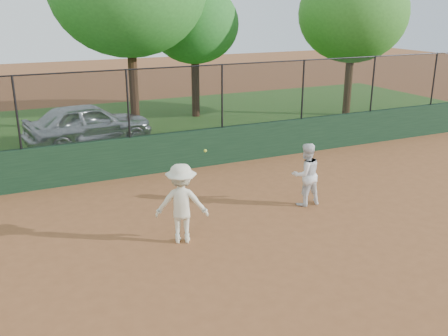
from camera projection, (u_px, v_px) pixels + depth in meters
name	position (u px, v px, depth m)	size (l,w,h in m)	color
ground	(234.00, 260.00, 10.13)	(80.00, 80.00, 0.00)	brown
back_wall	(147.00, 155.00, 15.11)	(26.00, 0.20, 1.20)	#17331D
grass_strip	(106.00, 131.00, 20.46)	(36.00, 12.00, 0.01)	#29551A
parked_car	(89.00, 124.00, 18.26)	(1.84, 4.57, 1.56)	#B5BBC0
player_second	(306.00, 174.00, 12.69)	(0.79, 0.62, 1.64)	white
player_main	(182.00, 203.00, 10.67)	(1.31, 1.05, 2.12)	beige
fence_assembly	(144.00, 101.00, 14.59)	(26.00, 0.06, 2.00)	black
tree_3	(194.00, 24.00, 21.88)	(3.99, 3.63, 5.84)	#3A2413
tree_4	(354.00, 14.00, 21.99)	(4.98, 4.52, 6.71)	#442D18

